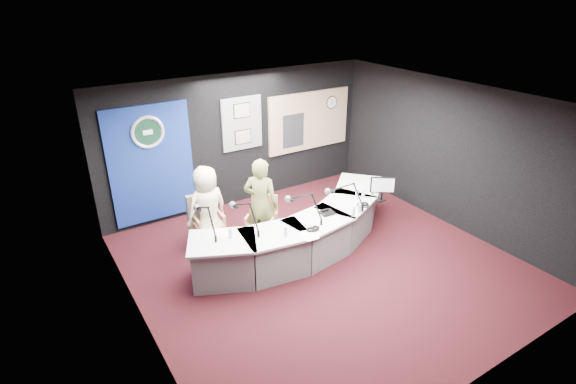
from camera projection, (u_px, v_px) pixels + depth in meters
ground at (323, 264)px, 7.71m from camera, size 6.00×6.00×0.00m
ceiling at (329, 103)px, 6.53m from camera, size 6.00×6.00×0.02m
wall_back at (240, 140)px, 9.42m from camera, size 6.00×0.02×2.80m
wall_front at (493, 288)px, 4.83m from camera, size 6.00×0.02×2.80m
wall_left at (135, 243)px, 5.66m from camera, size 0.02×6.00×2.80m
wall_right at (451, 155)px, 8.58m from camera, size 0.02×6.00×2.80m
broadcast_desk at (303, 232)px, 7.95m from camera, size 4.50×1.90×0.75m
backdrop_panel at (152, 165)px, 8.53m from camera, size 1.60×0.05×2.30m
agency_seal at (148, 132)px, 8.23m from camera, size 0.63×0.07×0.63m
seal_center at (148, 132)px, 8.23m from camera, size 0.48×0.01×0.48m
pinboard at (242, 124)px, 9.27m from camera, size 0.90×0.04×1.10m
framed_photo_upper at (242, 111)px, 9.13m from camera, size 0.34×0.02×0.27m
framed_photo_lower at (243, 137)px, 9.37m from camera, size 0.34×0.02×0.27m
booth_window_frame at (309, 121)px, 10.18m from camera, size 2.12×0.06×1.32m
booth_glow at (309, 121)px, 10.18m from camera, size 2.00×0.02×1.20m
equipment_rack at (293, 131)px, 10.01m from camera, size 0.55×0.02×0.75m
wall_clock at (332, 102)px, 10.31m from camera, size 0.28×0.01×0.28m
armchair_left at (209, 224)px, 8.04m from camera, size 0.55×0.55×0.94m
armchair_right at (262, 223)px, 8.04m from camera, size 0.75×0.75×0.95m
draped_jacket at (201, 211)px, 8.15m from camera, size 0.50×0.12×0.70m
person_man at (207, 208)px, 7.90m from camera, size 0.83×0.61×1.56m
person_woman at (261, 204)px, 7.88m from camera, size 0.72×0.73×1.71m
computer_monitor at (382, 185)px, 8.12m from camera, size 0.33×0.25×0.27m
desk_phone at (327, 213)px, 7.76m from camera, size 0.23×0.19×0.05m
headphones_near at (363, 205)px, 8.07m from camera, size 0.24×0.24×0.04m
headphones_far at (313, 229)px, 7.26m from camera, size 0.19×0.19×0.03m
paper_stack at (221, 234)px, 7.16m from camera, size 0.30×0.36×0.00m
notepad at (309, 235)px, 7.10m from camera, size 0.24×0.33×0.00m
boom_mic_a at (205, 217)px, 7.03m from camera, size 0.16×0.74×0.60m
boom_mic_b at (245, 213)px, 7.15m from camera, size 0.26×0.72×0.60m
boom_mic_c at (304, 205)px, 7.43m from camera, size 0.43×0.66×0.60m
boom_mic_d at (345, 195)px, 7.78m from camera, size 0.59×0.53×0.60m
water_bottles at (316, 214)px, 7.56m from camera, size 3.03×0.57×0.18m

